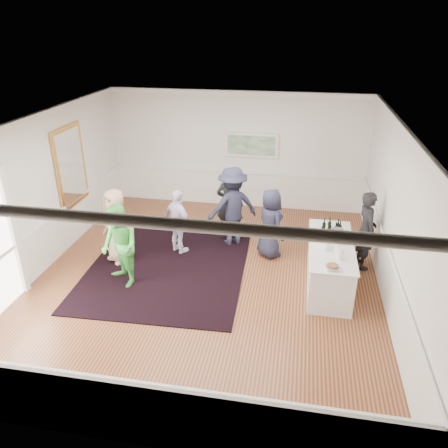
% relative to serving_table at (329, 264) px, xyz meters
% --- Properties ---
extents(floor, '(8.00, 8.00, 0.00)m').
position_rel_serving_table_xyz_m(floor, '(-2.45, -0.20, -0.46)').
color(floor, brown).
rests_on(floor, ground).
extents(ceiling, '(7.00, 8.00, 0.02)m').
position_rel_serving_table_xyz_m(ceiling, '(-2.45, -0.20, 2.74)').
color(ceiling, white).
rests_on(ceiling, wall_back).
extents(wall_left, '(0.02, 8.00, 3.20)m').
position_rel_serving_table_xyz_m(wall_left, '(-5.95, -0.20, 1.14)').
color(wall_left, white).
rests_on(wall_left, floor).
extents(wall_right, '(0.02, 8.00, 3.20)m').
position_rel_serving_table_xyz_m(wall_right, '(1.05, -0.20, 1.14)').
color(wall_right, white).
rests_on(wall_right, floor).
extents(wall_back, '(7.00, 0.02, 3.20)m').
position_rel_serving_table_xyz_m(wall_back, '(-2.45, 3.80, 1.14)').
color(wall_back, white).
rests_on(wall_back, floor).
extents(wall_front, '(7.00, 0.02, 3.20)m').
position_rel_serving_table_xyz_m(wall_front, '(-2.45, -4.20, 1.14)').
color(wall_front, white).
rests_on(wall_front, floor).
extents(wainscoting, '(7.00, 8.00, 1.00)m').
position_rel_serving_table_xyz_m(wainscoting, '(-2.45, -0.20, 0.04)').
color(wainscoting, white).
rests_on(wainscoting, floor).
extents(mirror, '(0.05, 1.25, 1.85)m').
position_rel_serving_table_xyz_m(mirror, '(-5.90, 1.10, 1.34)').
color(mirror, gold).
rests_on(mirror, wall_left).
extents(landscape_painting, '(1.44, 0.06, 0.66)m').
position_rel_serving_table_xyz_m(landscape_painting, '(-2.05, 3.75, 1.32)').
color(landscape_painting, white).
rests_on(landscape_painting, wall_back).
extents(area_rug, '(3.45, 4.45, 0.02)m').
position_rel_serving_table_xyz_m(area_rug, '(-3.39, 0.25, -0.45)').
color(area_rug, black).
rests_on(area_rug, floor).
extents(serving_table, '(0.86, 2.25, 0.91)m').
position_rel_serving_table_xyz_m(serving_table, '(0.00, 0.00, 0.00)').
color(serving_table, silver).
rests_on(serving_table, floor).
extents(bartender, '(0.55, 0.71, 1.71)m').
position_rel_serving_table_xyz_m(bartender, '(0.75, 0.88, 0.40)').
color(bartender, black).
rests_on(bartender, floor).
extents(guest_tan, '(0.98, 0.91, 1.68)m').
position_rel_serving_table_xyz_m(guest_tan, '(-4.50, 0.17, 0.38)').
color(guest_tan, tan).
rests_on(guest_tan, floor).
extents(guest_green, '(1.05, 1.03, 1.70)m').
position_rel_serving_table_xyz_m(guest_green, '(-4.07, -0.70, 0.39)').
color(guest_green, '#4DC14D').
rests_on(guest_green, floor).
extents(guest_lilac, '(0.92, 0.83, 1.51)m').
position_rel_serving_table_xyz_m(guest_lilac, '(-3.31, 0.78, 0.29)').
color(guest_lilac, white).
rests_on(guest_lilac, floor).
extents(guest_dark_a, '(1.40, 1.22, 1.88)m').
position_rel_serving_table_xyz_m(guest_dark_a, '(-2.19, 1.45, 0.48)').
color(guest_dark_a, '#212437').
rests_on(guest_dark_a, floor).
extents(guest_dark_b, '(0.68, 0.47, 1.78)m').
position_rel_serving_table_xyz_m(guest_dark_b, '(-2.28, 1.66, 0.43)').
color(guest_dark_b, black).
rests_on(guest_dark_b, floor).
extents(guest_navy, '(0.87, 0.92, 1.58)m').
position_rel_serving_table_xyz_m(guest_navy, '(-1.27, 1.00, 0.33)').
color(guest_navy, '#212437').
rests_on(guest_navy, floor).
extents(wine_bottles, '(0.41, 0.30, 0.31)m').
position_rel_serving_table_xyz_m(wine_bottles, '(0.00, 0.48, 0.61)').
color(wine_bottles, black).
rests_on(wine_bottles, serving_table).
extents(juice_pitchers, '(0.39, 0.62, 0.24)m').
position_rel_serving_table_xyz_m(juice_pitchers, '(-0.02, -0.30, 0.57)').
color(juice_pitchers, '#76B641').
rests_on(juice_pitchers, serving_table).
extents(ice_bucket, '(0.26, 0.26, 0.25)m').
position_rel_serving_table_xyz_m(ice_bucket, '(0.09, 0.16, 0.57)').
color(ice_bucket, silver).
rests_on(ice_bucket, serving_table).
extents(nut_bowl, '(0.27, 0.27, 0.08)m').
position_rel_serving_table_xyz_m(nut_bowl, '(-0.02, -0.93, 0.49)').
color(nut_bowl, white).
rests_on(nut_bowl, serving_table).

